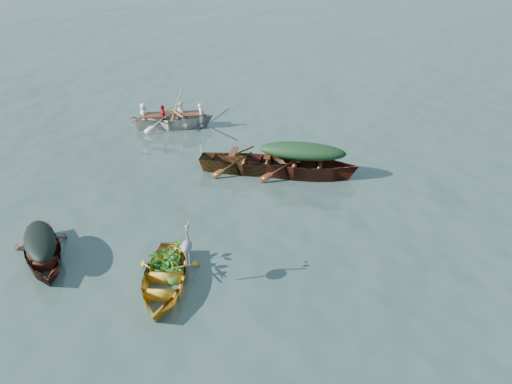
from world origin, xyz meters
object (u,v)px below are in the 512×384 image
yellow_dinghy (164,288)px  heron (187,252)px  dark_covered_boat (44,261)px  rowed_boat (173,128)px  green_tarp_boat (301,176)px  open_wooden_boat (251,172)px

yellow_dinghy → heron: 1.05m
dark_covered_boat → heron: 3.77m
yellow_dinghy → rowed_boat: 9.97m
yellow_dinghy → rowed_boat: bearing=97.5°
dark_covered_boat → green_tarp_boat: green_tarp_boat is taller
rowed_boat → heron: bearing=-177.5°
yellow_dinghy → green_tarp_boat: (3.02, 5.78, 0.00)m
rowed_boat → heron: size_ratio=4.83×
rowed_boat → green_tarp_boat: bearing=-140.7°
yellow_dinghy → open_wooden_boat: bearing=73.0°
rowed_boat → yellow_dinghy: bearing=179.3°
dark_covered_boat → yellow_dinghy: bearing=-44.2°
open_wooden_boat → heron: size_ratio=4.97×
yellow_dinghy → green_tarp_boat: green_tarp_boat is taller
yellow_dinghy → open_wooden_boat: 6.14m
yellow_dinghy → dark_covered_boat: size_ratio=0.96×
rowed_boat → heron: 10.04m
dark_covered_boat → heron: bearing=-40.8°
green_tarp_boat → rowed_boat: bearing=58.3°
yellow_dinghy → rowed_boat: (-1.95, 9.77, 0.00)m
dark_covered_boat → open_wooden_boat: open_wooden_boat is taller
rowed_boat → dark_covered_boat: bearing=161.1°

